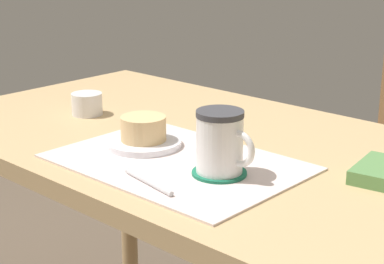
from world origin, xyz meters
name	(u,v)px	position (x,y,z in m)	size (l,w,h in m)	color
dining_table	(219,180)	(0.00, 0.00, 0.62)	(1.32, 0.68, 0.70)	tan
placemat	(177,162)	(0.02, -0.14, 0.70)	(0.44, 0.31, 0.00)	silver
pastry_plate	(144,143)	(-0.09, -0.12, 0.71)	(0.15, 0.15, 0.01)	white
pastry	(143,128)	(-0.09, -0.12, 0.74)	(0.09, 0.09, 0.05)	#E5BC7F
coffee_coaster	(219,173)	(0.11, -0.14, 0.71)	(0.09, 0.09, 0.01)	#196B4C
coffee_mug	(221,142)	(0.12, -0.14, 0.76)	(0.11, 0.08, 0.11)	white
teaspoon	(148,182)	(0.06, -0.25, 0.71)	(0.01, 0.01, 0.13)	silver
sugar_bowl	(87,104)	(-0.36, -0.04, 0.73)	(0.07, 0.07, 0.05)	white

